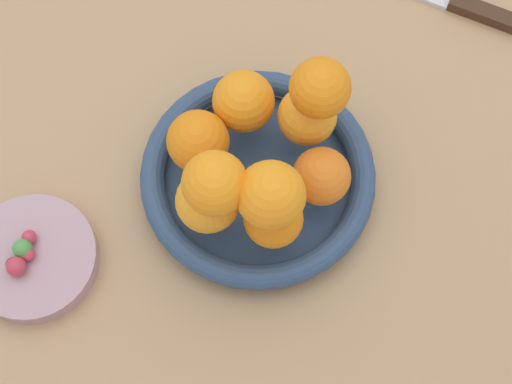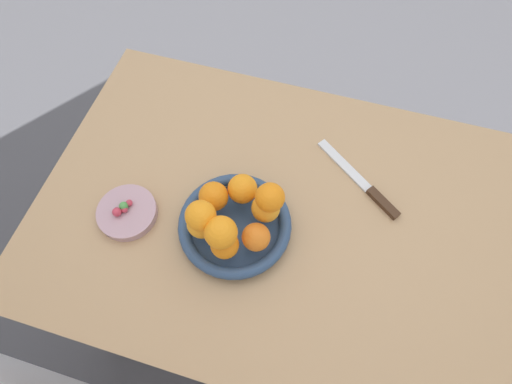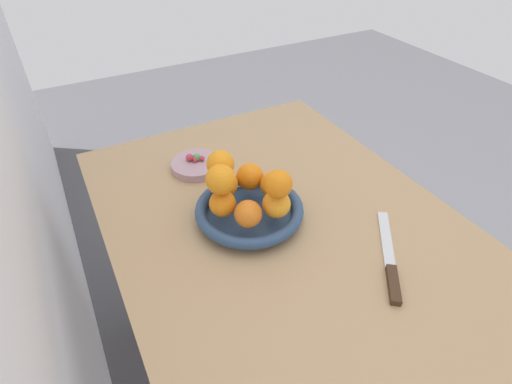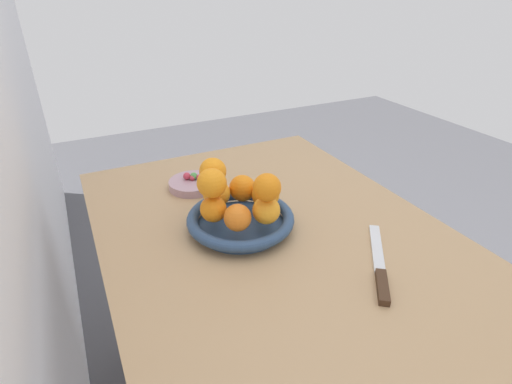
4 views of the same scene
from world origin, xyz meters
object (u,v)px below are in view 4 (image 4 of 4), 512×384
(orange_7, at_px, (267,187))
(candy_ball_1, at_px, (199,177))
(orange_1, at_px, (238,218))
(orange_4, at_px, (242,188))
(candy_ball_2, at_px, (192,178))
(orange_5, at_px, (217,193))
(orange_0, at_px, (213,209))
(orange_2, at_px, (266,210))
(candy_ball_3, at_px, (194,176))
(candy_ball_0, at_px, (187,176))
(dining_table, at_px, (280,269))
(candy_dish, at_px, (193,184))
(orange_8, at_px, (213,171))
(candy_ball_4, at_px, (188,176))
(fruit_bowl, at_px, (241,220))
(knife, at_px, (380,267))
(orange_6, at_px, (212,183))
(orange_3, at_px, (264,195))

(orange_7, relative_size, candy_ball_1, 4.02)
(orange_1, distance_m, candy_ball_1, 0.30)
(orange_4, distance_m, orange_7, 0.14)
(orange_4, xyz_separation_m, candy_ball_2, (0.19, 0.07, -0.04))
(orange_5, bearing_deg, orange_0, 152.69)
(orange_2, bearing_deg, candy_ball_1, 10.24)
(candy_ball_3, bearing_deg, orange_1, 179.74)
(candy_ball_0, height_order, candy_ball_2, candy_ball_0)
(dining_table, height_order, orange_7, orange_7)
(candy_ball_2, bearing_deg, candy_ball_0, 43.98)
(orange_2, bearing_deg, orange_5, 31.13)
(orange_1, height_order, candy_ball_0, orange_1)
(candy_ball_3, bearing_deg, candy_ball_0, 65.58)
(candy_dish, height_order, orange_0, orange_0)
(orange_8, relative_size, candy_ball_1, 4.08)
(orange_8, xyz_separation_m, candy_ball_4, (0.21, 0.00, -0.11))
(orange_2, distance_m, orange_4, 0.11)
(fruit_bowl, distance_m, knife, 0.32)
(orange_6, bearing_deg, candy_ball_1, -10.67)
(orange_8, bearing_deg, orange_6, 156.77)
(orange_6, bearing_deg, orange_1, -151.72)
(orange_8, bearing_deg, dining_table, -139.65)
(candy_ball_0, bearing_deg, orange_0, 176.20)
(orange_6, bearing_deg, knife, -135.78)
(fruit_bowl, xyz_separation_m, orange_4, (0.06, -0.03, 0.05))
(orange_0, bearing_deg, orange_6, -18.60)
(candy_dish, xyz_separation_m, orange_3, (-0.24, -0.10, 0.06))
(orange_1, bearing_deg, candy_ball_0, 2.94)
(orange_3, relative_size, orange_6, 1.01)
(orange_3, height_order, candy_ball_4, orange_3)
(fruit_bowl, bearing_deg, orange_8, 41.48)
(candy_dish, xyz_separation_m, candy_ball_2, (0.00, 0.00, 0.02))
(dining_table, bearing_deg, orange_1, 77.79)
(orange_0, relative_size, orange_5, 0.91)
(orange_0, relative_size, orange_8, 0.96)
(orange_5, bearing_deg, candy_ball_3, -1.30)
(orange_7, xyz_separation_m, candy_ball_3, (0.32, 0.06, -0.10))
(dining_table, relative_size, candy_dish, 8.23)
(candy_dish, relative_size, candy_ball_0, 6.56)
(dining_table, distance_m, orange_3, 0.18)
(orange_7, height_order, knife, orange_7)
(candy_dish, height_order, orange_8, orange_8)
(orange_7, bearing_deg, orange_3, -23.11)
(orange_2, height_order, candy_ball_3, orange_2)
(candy_ball_0, xyz_separation_m, candy_ball_4, (0.00, -0.00, -0.00))
(orange_8, bearing_deg, orange_3, -114.56)
(orange_1, relative_size, candy_ball_2, 4.01)
(orange_7, bearing_deg, candy_ball_3, 11.24)
(candy_ball_3, bearing_deg, orange_7, -168.76)
(candy_ball_1, height_order, candy_ball_3, candy_ball_3)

